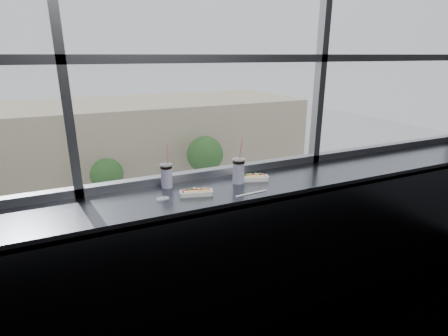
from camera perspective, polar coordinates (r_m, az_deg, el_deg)
name	(u,v)px	position (r m, az deg, el deg)	size (l,w,h in m)	color
wall_back_lower	(213,236)	(3.04, -1.74, -11.11)	(6.00, 6.00, 0.00)	black
window_glass	(210,14)	(2.68, -2.30, 23.84)	(6.00, 6.00, 0.00)	silver
window_mullions	(211,14)	(2.67, -2.13, 23.88)	(6.00, 0.08, 2.40)	gray
counter	(227,191)	(2.58, 0.52, -3.72)	(6.00, 0.55, 0.06)	#5A5D65
counter_fascia	(242,270)	(2.63, 2.94, -16.23)	(6.00, 0.04, 1.04)	#5A5D65
hotdog_tray_left	(196,192)	(2.42, -4.57, -3.98)	(0.24, 0.13, 0.06)	white
hotdog_tray_right	(252,178)	(2.70, 4.65, -1.56)	(0.26, 0.15, 0.06)	white
soda_cup_left	(166,175)	(2.57, -9.38, -1.07)	(0.09, 0.09, 0.33)	white
soda_cup_right	(239,170)	(2.63, 2.39, -0.28)	(0.10, 0.10, 0.36)	white
loose_straw	(251,193)	(2.45, 4.45, -4.15)	(0.01, 0.01, 0.24)	white
wrapper	(163,198)	(2.38, -9.93, -4.92)	(0.09, 0.07, 0.02)	silver
plaza_ground	(81,163)	(47.77, -22.30, 0.82)	(120.00, 120.00, 0.00)	#A5A5A5
street_asphalt	(102,254)	(25.96, -19.37, -13.15)	(80.00, 10.00, 0.06)	black
far_sidewalk	(92,209)	(33.13, -20.81, -6.35)	(80.00, 6.00, 0.04)	#A5A5A5
far_building	(79,141)	(41.46, -22.53, 4.07)	(50.00, 14.00, 8.00)	tan
car_near_c	(99,275)	(22.00, -19.72, -16.13)	(5.99, 2.49, 2.00)	maroon
car_far_b	(107,214)	(29.06, -18.57, -7.08)	(6.61, 2.75, 2.20)	maroon
car_near_e	(306,227)	(26.66, 13.21, -9.35)	(5.53, 2.31, 1.84)	#4B3091
car_far_c	(237,192)	(31.93, 2.09, -3.92)	(6.24, 2.60, 2.08)	white
pedestrian_b	(82,199)	(32.93, -22.14, -4.77)	(0.87, 0.65, 1.96)	#66605B
pedestrian_c	(168,190)	(32.97, -9.21, -3.62)	(0.85, 0.64, 1.91)	#66605B
tree_center	(107,175)	(32.15, -18.58, -1.03)	(2.88, 2.88, 4.49)	#47382B
tree_right	(205,155)	(33.95, -3.13, 2.21)	(3.58, 3.58, 5.59)	#47382B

